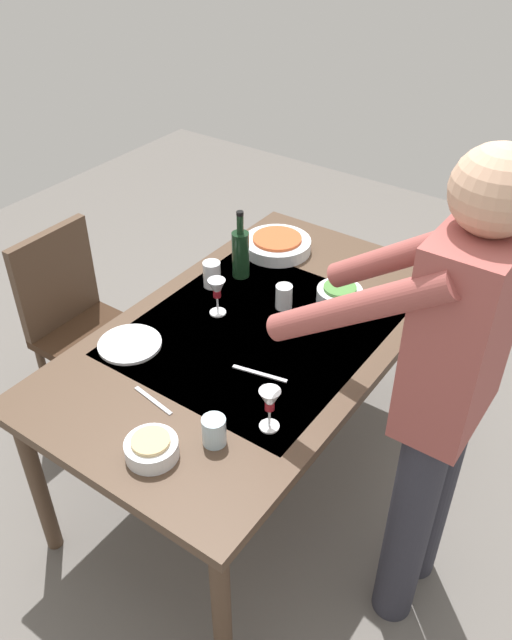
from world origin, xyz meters
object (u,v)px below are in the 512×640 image
Objects in this scene: wine_glass_right at (217,291)px; side_bowl_salad at (339,294)px; dinner_plate_near at (130,344)px; dining_table at (256,345)px; chair_near at (77,317)px; serving_bowl_pasta at (277,244)px; side_bowl_bread at (152,448)px; water_cup_near_left at (212,274)px; water_cup_far_left at (214,431)px; wine_glass_left at (270,402)px; wine_bottle at (241,253)px; water_cup_near_right at (284,297)px; person_server at (443,389)px.

wine_glass_right is 0.49m from side_bowl_salad.
dinner_plate_near is (0.34, -0.14, -0.10)m from wine_glass_right.
chair_near is at bearing -81.05° from dining_table.
serving_bowl_pasta is at bearing -113.78° from side_bowl_salad.
chair_near is at bearing -118.97° from side_bowl_bread.
water_cup_near_left reaches higher than water_cup_far_left.
wine_glass_left is 0.66× the size of dinner_plate_near.
water_cup_near_right is (0.09, 0.27, -0.06)m from wine_bottle.
side_bowl_bread is 0.70× the size of dinner_plate_near.
wine_bottle reaches higher than serving_bowl_pasta.
chair_near is at bearing -62.59° from water_cup_near_left.
wine_glass_left is (0.66, 0.59, -0.01)m from wine_bottle.
wine_bottle is 1.03m from side_bowl_bread.
wine_glass_left is at bearing 40.00° from dining_table.
dining_table is 0.89m from chair_near.
water_cup_near_right is 0.61m from dinner_plate_near.
person_server is at bearing 74.91° from water_cup_near_left.
person_server is 17.74× the size of water_cup_far_left.
person_server reaches higher than side_bowl_salad.
water_cup_near_left is 0.33m from water_cup_near_right.
side_bowl_bread is (0.53, -0.65, -0.18)m from person_server.
water_cup_near_right is at bearing -163.17° from water_cup_far_left.
side_bowl_bread reaches higher than dinner_plate_near.
side_bowl_salad is at bearing -167.49° from wine_glass_left.
serving_bowl_pasta is (-0.39, 0.06, -0.02)m from water_cup_near_left.
side_bowl_salad is at bearing 99.44° from wine_bottle.
water_cup_near_right is (-0.18, 0.19, -0.06)m from wine_glass_right.
wine_bottle is at bearing -112.30° from person_server.
chair_near is at bearing -64.65° from side_bowl_salad.
water_cup_near_left is (-0.53, -0.64, -0.05)m from wine_glass_left.
dinner_plate_near reaches higher than dining_table.
water_cup_near_right is at bearing -150.82° from wine_glass_left.
water_cup_far_left is at bearing 31.41° from wine_bottle.
serving_bowl_pasta is at bearing -163.31° from side_bowl_bread.
wine_glass_left is at bearing 12.51° from side_bowl_salad.
water_cup_near_right is at bearing -43.70° from side_bowl_salad.
person_server is at bearing 118.62° from wine_glass_left.
water_cup_near_left is 0.92m from side_bowl_bread.
person_server is 10.56× the size of side_bowl_bread.
wine_glass_right is at bearing -92.36° from dining_table.
water_cup_near_right is (-0.33, -0.75, -0.16)m from person_server.
side_bowl_salad is (-0.20, 0.48, -0.02)m from water_cup_near_left.
wine_bottle is 0.44m from side_bowl_salad.
wine_bottle is 0.27m from serving_bowl_pasta.
water_cup_far_left is at bearing 141.76° from side_bowl_bread.
water_cup_near_left is 0.61× the size of side_bowl_salad.
chair_near is 1.19m from water_cup_far_left.
side_bowl_salad is (-0.34, 0.34, -0.07)m from wine_glass_right.
water_cup_far_left is 0.88m from side_bowl_salad.
serving_bowl_pasta and side_bowl_salad have the same top height.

